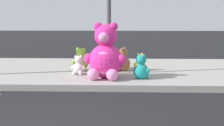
{
  "coord_description": "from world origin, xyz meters",
  "views": [
    {
      "loc": [
        1.4,
        -4.13,
        1.68
      ],
      "look_at": [
        1.11,
        3.6,
        0.55
      ],
      "focal_mm": 54.02,
      "sensor_mm": 36.0,
      "label": 1
    }
  ],
  "objects_px": {
    "plush_teal": "(142,69)",
    "plush_yellow": "(140,64)",
    "plush_brown": "(122,61)",
    "plush_lime": "(81,61)",
    "plush_red": "(102,59)",
    "plush_pink_large": "(105,56)",
    "sign_pole": "(109,7)",
    "plush_white": "(78,67)"
  },
  "relations": [
    {
      "from": "plush_red",
      "to": "plush_pink_large",
      "type": "bearing_deg",
      "value": -82.31
    },
    {
      "from": "sign_pole",
      "to": "plush_lime",
      "type": "distance_m",
      "value": 1.72
    },
    {
      "from": "plush_white",
      "to": "plush_red",
      "type": "bearing_deg",
      "value": 59.35
    },
    {
      "from": "plush_brown",
      "to": "sign_pole",
      "type": "bearing_deg",
      "value": -124.8
    },
    {
      "from": "plush_red",
      "to": "plush_lime",
      "type": "xyz_separation_m",
      "value": [
        -0.55,
        -0.31,
        -0.03
      ]
    },
    {
      "from": "plush_brown",
      "to": "plush_teal",
      "type": "bearing_deg",
      "value": -67.51
    },
    {
      "from": "plush_pink_large",
      "to": "plush_lime",
      "type": "height_order",
      "value": "plush_pink_large"
    },
    {
      "from": "plush_pink_large",
      "to": "plush_yellow",
      "type": "xyz_separation_m",
      "value": [
        0.87,
        1.16,
        -0.35
      ]
    },
    {
      "from": "plush_yellow",
      "to": "sign_pole",
      "type": "bearing_deg",
      "value": -145.03
    },
    {
      "from": "sign_pole",
      "to": "plush_red",
      "type": "distance_m",
      "value": 1.65
    },
    {
      "from": "plush_brown",
      "to": "plush_red",
      "type": "distance_m",
      "value": 0.66
    },
    {
      "from": "plush_brown",
      "to": "plush_teal",
      "type": "xyz_separation_m",
      "value": [
        0.46,
        -1.11,
        -0.02
      ]
    },
    {
      "from": "plush_pink_large",
      "to": "plush_red",
      "type": "xyz_separation_m",
      "value": [
        -0.19,
        1.39,
        -0.26
      ]
    },
    {
      "from": "plush_brown",
      "to": "plush_white",
      "type": "height_order",
      "value": "plush_brown"
    },
    {
      "from": "plush_brown",
      "to": "plush_yellow",
      "type": "distance_m",
      "value": 0.48
    },
    {
      "from": "plush_pink_large",
      "to": "plush_yellow",
      "type": "distance_m",
      "value": 1.49
    },
    {
      "from": "sign_pole",
      "to": "plush_teal",
      "type": "bearing_deg",
      "value": -37.72
    },
    {
      "from": "plush_white",
      "to": "plush_teal",
      "type": "bearing_deg",
      "value": -18.44
    },
    {
      "from": "plush_red",
      "to": "plush_teal",
      "type": "xyz_separation_m",
      "value": [
        1.05,
        -1.42,
        -0.04
      ]
    },
    {
      "from": "plush_red",
      "to": "plush_white",
      "type": "bearing_deg",
      "value": -120.65
    },
    {
      "from": "plush_white",
      "to": "plush_brown",
      "type": "bearing_deg",
      "value": 27.75
    },
    {
      "from": "plush_red",
      "to": "plush_white",
      "type": "distance_m",
      "value": 1.05
    },
    {
      "from": "plush_white",
      "to": "plush_lime",
      "type": "bearing_deg",
      "value": 91.57
    },
    {
      "from": "plush_teal",
      "to": "plush_lime",
      "type": "bearing_deg",
      "value": 145.07
    },
    {
      "from": "plush_brown",
      "to": "plush_lime",
      "type": "distance_m",
      "value": 1.13
    },
    {
      "from": "plush_yellow",
      "to": "plush_white",
      "type": "bearing_deg",
      "value": -157.3
    },
    {
      "from": "plush_teal",
      "to": "plush_pink_large",
      "type": "bearing_deg",
      "value": 177.83
    },
    {
      "from": "plush_red",
      "to": "plush_teal",
      "type": "distance_m",
      "value": 1.77
    },
    {
      "from": "plush_pink_large",
      "to": "plush_teal",
      "type": "xyz_separation_m",
      "value": [
        0.86,
        -0.03,
        -0.3
      ]
    },
    {
      "from": "plush_teal",
      "to": "plush_white",
      "type": "bearing_deg",
      "value": 161.56
    },
    {
      "from": "plush_pink_large",
      "to": "plush_brown",
      "type": "distance_m",
      "value": 1.19
    },
    {
      "from": "plush_teal",
      "to": "plush_yellow",
      "type": "distance_m",
      "value": 1.19
    },
    {
      "from": "sign_pole",
      "to": "plush_teal",
      "type": "distance_m",
      "value": 1.78
    },
    {
      "from": "plush_teal",
      "to": "plush_white",
      "type": "distance_m",
      "value": 1.66
    },
    {
      "from": "plush_brown",
      "to": "plush_pink_large",
      "type": "bearing_deg",
      "value": -110.23
    },
    {
      "from": "plush_pink_large",
      "to": "plush_red",
      "type": "height_order",
      "value": "plush_pink_large"
    },
    {
      "from": "plush_yellow",
      "to": "plush_lime",
      "type": "height_order",
      "value": "plush_lime"
    },
    {
      "from": "plush_red",
      "to": "plush_white",
      "type": "height_order",
      "value": "plush_red"
    },
    {
      "from": "plush_pink_large",
      "to": "sign_pole",
      "type": "bearing_deg",
      "value": 84.55
    },
    {
      "from": "sign_pole",
      "to": "plush_brown",
      "type": "xyz_separation_m",
      "value": [
        0.34,
        0.49,
        -1.44
      ]
    },
    {
      "from": "plush_teal",
      "to": "plush_yellow",
      "type": "relative_size",
      "value": 1.26
    },
    {
      "from": "sign_pole",
      "to": "plush_white",
      "type": "distance_m",
      "value": 1.69
    }
  ]
}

